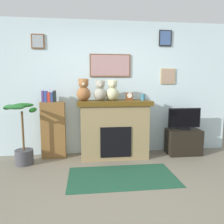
# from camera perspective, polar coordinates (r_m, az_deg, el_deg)

# --- Properties ---
(ground_plane) EXTENTS (12.00, 12.00, 0.00)m
(ground_plane) POSITION_cam_1_polar(r_m,az_deg,el_deg) (2.86, 1.54, -22.22)
(ground_plane) COLOR #736C5C
(back_wall) EXTENTS (5.20, 0.15, 2.60)m
(back_wall) POSITION_cam_1_polar(r_m,az_deg,el_deg) (4.47, -2.20, 6.11)
(back_wall) COLOR silver
(back_wall) RESTS_ON ground_plane
(fireplace) EXTENTS (1.36, 0.61, 1.08)m
(fireplace) POSITION_cam_1_polar(r_m,az_deg,el_deg) (4.24, 0.48, -4.27)
(fireplace) COLOR #8D7951
(fireplace) RESTS_ON ground_plane
(bookshelf) EXTENTS (0.44, 0.16, 1.27)m
(bookshelf) POSITION_cam_1_polar(r_m,az_deg,el_deg) (4.32, -14.89, -3.92)
(bookshelf) COLOR brown
(bookshelf) RESTS_ON ground_plane
(potted_plant) EXTENTS (0.52, 0.58, 1.07)m
(potted_plant) POSITION_cam_1_polar(r_m,az_deg,el_deg) (4.17, -21.90, -6.95)
(potted_plant) COLOR #3F3F44
(potted_plant) RESTS_ON ground_plane
(tv_stand) EXTENTS (0.65, 0.40, 0.50)m
(tv_stand) POSITION_cam_1_polar(r_m,az_deg,el_deg) (4.68, 17.84, -7.26)
(tv_stand) COLOR black
(tv_stand) RESTS_ON ground_plane
(television) EXTENTS (0.65, 0.14, 0.42)m
(television) POSITION_cam_1_polar(r_m,az_deg,el_deg) (4.59, 18.09, -1.74)
(television) COLOR black
(television) RESTS_ON tv_stand
(area_rug) EXTENTS (1.62, 0.91, 0.01)m
(area_rug) POSITION_cam_1_polar(r_m,az_deg,el_deg) (3.51, 2.59, -16.24)
(area_rug) COLOR #1D4A33
(area_rug) RESTS_ON ground_plane
(candle_jar) EXTENTS (0.08, 0.08, 0.12)m
(candle_jar) POSITION_cam_1_polar(r_m,az_deg,el_deg) (4.25, 7.94, 3.79)
(candle_jar) COLOR teal
(candle_jar) RESTS_ON fireplace
(mantel_clock) EXTENTS (0.12, 0.09, 0.14)m
(mantel_clock) POSITION_cam_1_polar(r_m,az_deg,el_deg) (4.19, 4.42, 3.96)
(mantel_clock) COLOR brown
(mantel_clock) RESTS_ON fireplace
(teddy_bear_brown) EXTENTS (0.26, 0.26, 0.41)m
(teddy_bear_brown) POSITION_cam_1_polar(r_m,az_deg,el_deg) (4.10, -7.30, 5.41)
(teddy_bear_brown) COLOR brown
(teddy_bear_brown) RESTS_ON fireplace
(teddy_bear_tan) EXTENTS (0.24, 0.24, 0.39)m
(teddy_bear_tan) POSITION_cam_1_polar(r_m,az_deg,el_deg) (4.11, -3.03, 5.31)
(teddy_bear_tan) COLOR gray
(teddy_bear_tan) RESTS_ON fireplace
(teddy_bear_cream) EXTENTS (0.24, 0.24, 0.39)m
(teddy_bear_cream) POSITION_cam_1_polar(r_m,az_deg,el_deg) (4.13, 0.11, 5.37)
(teddy_bear_cream) COLOR #BBBE93
(teddy_bear_cream) RESTS_ON fireplace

